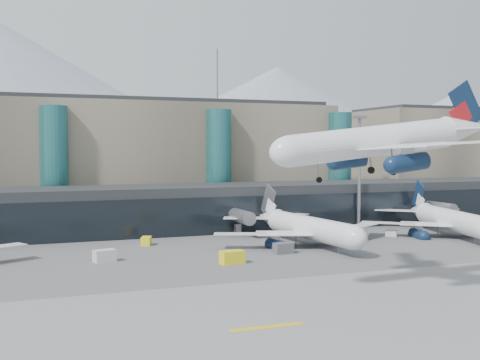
% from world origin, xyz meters
% --- Properties ---
extents(ground, '(900.00, 900.00, 0.00)m').
position_xyz_m(ground, '(0.00, 0.00, 0.00)').
color(ground, '#515154').
rests_on(ground, ground).
extents(runway_strip, '(400.00, 40.00, 0.04)m').
position_xyz_m(runway_strip, '(0.00, -15.00, 0.02)').
color(runway_strip, slate).
rests_on(runway_strip, ground).
extents(runway_markings, '(128.00, 1.00, 0.02)m').
position_xyz_m(runway_markings, '(-0.00, -15.00, 0.05)').
color(runway_markings, gold).
rests_on(runway_markings, ground).
extents(concourse, '(170.00, 27.00, 10.00)m').
position_xyz_m(concourse, '(-0.02, 57.73, 4.97)').
color(concourse, black).
rests_on(concourse, ground).
extents(terminal_main, '(130.00, 30.00, 31.00)m').
position_xyz_m(terminal_main, '(-25.00, 90.00, 15.44)').
color(terminal_main, gray).
rests_on(terminal_main, ground).
extents(terminal_east, '(70.00, 30.00, 31.00)m').
position_xyz_m(terminal_east, '(95.00, 90.00, 15.44)').
color(terminal_east, gray).
rests_on(terminal_east, ground).
extents(teal_towers, '(116.40, 19.40, 46.00)m').
position_xyz_m(teal_towers, '(-14.99, 74.01, 14.01)').
color(teal_towers, '#236263').
rests_on(teal_towers, ground).
extents(mountain_ridge, '(910.00, 400.00, 110.00)m').
position_xyz_m(mountain_ridge, '(15.97, 380.00, 45.74)').
color(mountain_ridge, gray).
rests_on(mountain_ridge, ground).
extents(lightmast_mid, '(3.00, 1.20, 25.60)m').
position_xyz_m(lightmast_mid, '(30.00, 48.00, 14.42)').
color(lightmast_mid, slate).
rests_on(lightmast_mid, ground).
extents(hero_jet, '(32.78, 33.74, 10.87)m').
position_xyz_m(hero_jet, '(1.33, -6.16, 20.32)').
color(hero_jet, white).
rests_on(hero_jet, ground).
extents(jet_parked_mid, '(37.69, 37.11, 12.17)m').
position_xyz_m(jet_parked_mid, '(7.37, 32.43, 4.60)').
color(jet_parked_mid, white).
rests_on(jet_parked_mid, ground).
extents(jet_parked_right, '(37.21, 38.39, 12.33)m').
position_xyz_m(jet_parked_right, '(41.20, 32.51, 4.67)').
color(jet_parked_right, white).
rests_on(jet_parked_right, ground).
extents(veh_a, '(3.81, 2.71, 1.94)m').
position_xyz_m(veh_a, '(-30.37, 26.88, 0.97)').
color(veh_a, silver).
rests_on(veh_a, ground).
extents(veh_b, '(2.57, 3.19, 1.59)m').
position_xyz_m(veh_b, '(-20.67, 40.92, 0.80)').
color(veh_b, yellow).
rests_on(veh_b, ground).
extents(veh_c, '(3.48, 2.04, 1.86)m').
position_xyz_m(veh_c, '(-0.32, 23.54, 0.93)').
color(veh_c, '#505055').
rests_on(veh_c, ground).
extents(veh_d, '(2.63, 2.79, 1.43)m').
position_xyz_m(veh_d, '(19.84, 44.63, 0.72)').
color(veh_d, silver).
rests_on(veh_d, ground).
extents(veh_g, '(2.51, 2.48, 1.30)m').
position_xyz_m(veh_g, '(29.30, 34.28, 0.65)').
color(veh_g, silver).
rests_on(veh_g, ground).
extents(veh_h, '(3.98, 2.42, 2.08)m').
position_xyz_m(veh_h, '(-11.76, 18.00, 1.04)').
color(veh_h, yellow).
rests_on(veh_h, ground).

